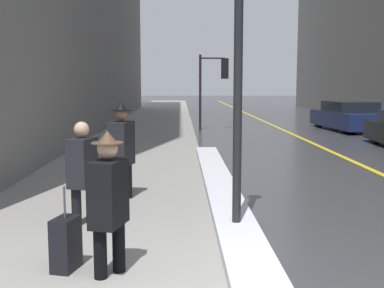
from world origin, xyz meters
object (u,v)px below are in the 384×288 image
(traffic_light_near, at_px, (216,76))
(pedestrian_in_glasses, at_px, (83,168))
(rolling_suitcase, at_px, (66,244))
(lamp_post, at_px, (239,25))
(pedestrian_with_shoulder_bag, at_px, (122,147))
(parked_car_navy, at_px, (348,116))
(pedestrian_nearside, at_px, (109,198))

(traffic_light_near, xyz_separation_m, pedestrian_in_glasses, (-2.99, -14.52, -1.55))
(traffic_light_near, xyz_separation_m, rolling_suitcase, (-2.84, -16.30, -2.08))
(rolling_suitcase, bearing_deg, lamp_post, 137.85)
(pedestrian_with_shoulder_bag, xyz_separation_m, parked_car_navy, (8.47, 12.65, -0.34))
(pedestrian_nearside, relative_size, pedestrian_with_shoulder_bag, 0.90)
(pedestrian_nearside, xyz_separation_m, parked_car_navy, (8.19, 16.13, -0.25))
(lamp_post, bearing_deg, pedestrian_nearside, -135.80)
(pedestrian_with_shoulder_bag, distance_m, parked_car_navy, 15.23)
(pedestrian_nearside, height_order, pedestrian_in_glasses, pedestrian_nearside)
(pedestrian_nearside, distance_m, pedestrian_with_shoulder_bag, 3.49)
(lamp_post, bearing_deg, rolling_suitcase, -146.74)
(lamp_post, distance_m, pedestrian_nearside, 2.90)
(pedestrian_nearside, distance_m, pedestrian_in_glasses, 2.04)
(pedestrian_in_glasses, bearing_deg, pedestrian_with_shoulder_bag, -179.15)
(pedestrian_with_shoulder_bag, bearing_deg, pedestrian_in_glasses, 0.85)
(pedestrian_in_glasses, height_order, rolling_suitcase, pedestrian_in_glasses)
(pedestrian_in_glasses, bearing_deg, pedestrian_nearside, 33.28)
(lamp_post, height_order, rolling_suitcase, lamp_post)
(traffic_light_near, bearing_deg, rolling_suitcase, -105.91)
(rolling_suitcase, bearing_deg, pedestrian_nearside, 87.39)
(pedestrian_in_glasses, bearing_deg, traffic_light_near, -177.05)
(pedestrian_in_glasses, height_order, pedestrian_with_shoulder_bag, pedestrian_with_shoulder_bag)
(pedestrian_with_shoulder_bag, bearing_deg, traffic_light_near, -176.80)
(pedestrian_with_shoulder_bag, bearing_deg, lamp_post, 56.89)
(pedestrian_with_shoulder_bag, xyz_separation_m, rolling_suitcase, (-0.22, -3.32, -0.64))
(pedestrian_nearside, bearing_deg, pedestrian_with_shoulder_bag, -160.83)
(lamp_post, bearing_deg, traffic_light_near, 86.92)
(pedestrian_in_glasses, relative_size, parked_car_navy, 0.32)
(pedestrian_nearside, height_order, parked_car_navy, pedestrian_nearside)
(pedestrian_nearside, bearing_deg, pedestrian_in_glasses, -146.72)
(pedestrian_with_shoulder_bag, relative_size, rolling_suitcase, 1.83)
(pedestrian_nearside, xyz_separation_m, pedestrian_in_glasses, (-0.66, 1.94, -0.02))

